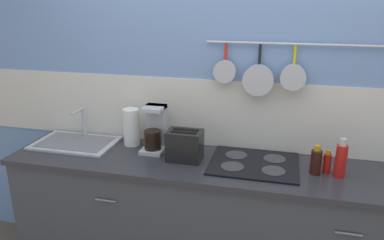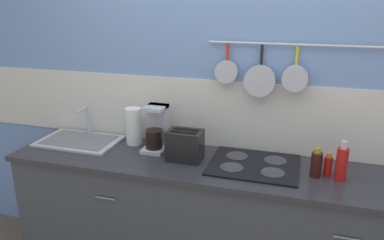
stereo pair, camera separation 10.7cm
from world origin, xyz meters
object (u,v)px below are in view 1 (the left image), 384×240
Objects in this scene: coffee_maker at (155,131)px; bottle_sesame_oil at (316,161)px; paper_towel_roll at (131,127)px; bottle_hot_sauce at (327,163)px; bottle_olive_oil at (341,160)px; toaster at (185,145)px.

coffee_maker is 1.71× the size of bottle_sesame_oil.
paper_towel_roll is 1.33m from bottle_hot_sauce.
bottle_hot_sauce is 0.60× the size of bottle_olive_oil.
bottle_sesame_oil is (1.25, -0.17, -0.05)m from paper_towel_roll.
coffee_maker is at bearing 152.61° from toaster.
bottle_sesame_oil is at bearing -0.66° from toaster.
paper_towel_roll is 0.85× the size of coffee_maker.
bottle_olive_oil reaches higher than toaster.
paper_towel_roll reaches higher than bottle_sesame_oil.
toaster is 0.95m from bottle_olive_oil.
toaster is 1.00× the size of bottle_olive_oil.
coffee_maker is 1.20m from bottle_olive_oil.
bottle_sesame_oil is at bearing 178.99° from bottle_olive_oil.
paper_towel_roll is 1.40m from bottle_olive_oil.
coffee_maker is 1.13m from bottle_hot_sauce.
paper_towel_roll is 1.83× the size of bottle_hot_sauce.
toaster is 0.81m from bottle_sesame_oil.
bottle_olive_oil is (0.14, -0.00, 0.03)m from bottle_sesame_oil.
coffee_maker is 0.28m from toaster.
coffee_maker reaches higher than bottle_olive_oil.
bottle_sesame_oil is 0.76× the size of bottle_olive_oil.
bottle_olive_oil is (0.95, -0.01, 0.01)m from toaster.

